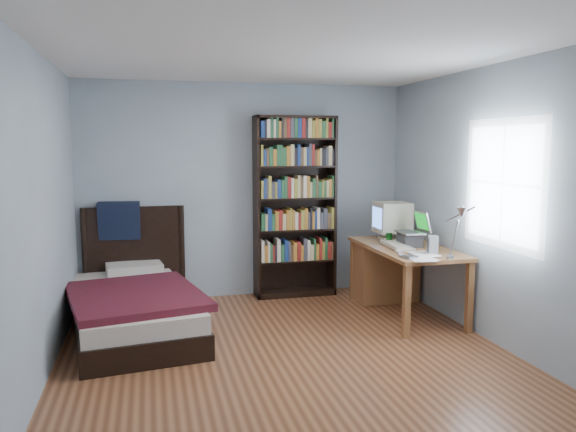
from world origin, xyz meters
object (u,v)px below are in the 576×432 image
object	(u,v)px
crt_monitor	(391,218)
laptop	(411,236)
desk	(390,268)
bookshelf	(295,207)
desk_lamp	(460,218)
soda_can	(389,238)
speaker	(433,245)
bed	(133,303)
keyboard	(397,246)

from	to	relation	value
crt_monitor	laptop	distance (m)	0.50
desk	crt_monitor	distance (m)	0.56
laptop	bookshelf	distance (m)	1.45
desk_lamp	soda_can	bearing A→B (deg)	94.58
soda_can	bookshelf	size ratio (longest dim) A/B	0.05
crt_monitor	soda_can	world-z (taller)	crt_monitor
desk	bookshelf	size ratio (longest dim) A/B	0.71
speaker	bookshelf	distance (m)	1.81
crt_monitor	laptop	world-z (taller)	crt_monitor
speaker	soda_can	bearing A→B (deg)	121.27
bookshelf	crt_monitor	bearing A→B (deg)	-29.20
laptop	bed	bearing A→B (deg)	175.53
desk_lamp	keyboard	world-z (taller)	desk_lamp
laptop	bookshelf	size ratio (longest dim) A/B	0.17
crt_monitor	laptop	xyz separation A→B (m)	(0.01, -0.48, -0.13)
crt_monitor	keyboard	world-z (taller)	crt_monitor
speaker	keyboard	bearing A→B (deg)	131.44
laptop	bed	world-z (taller)	bed
keyboard	bookshelf	xyz separation A→B (m)	(-0.82, 1.06, 0.32)
bookshelf	speaker	bearing A→B (deg)	-56.00
soda_can	bookshelf	world-z (taller)	bookshelf
desk	crt_monitor	bearing A→B (deg)	59.42
desk_lamp	bed	size ratio (longest dim) A/B	0.24
laptop	keyboard	world-z (taller)	laptop
keyboard	speaker	bearing A→B (deg)	-62.81
soda_can	bed	distance (m)	2.74
desk_lamp	bed	xyz separation A→B (m)	(-2.79, 1.24, -0.91)
desk_lamp	soda_can	xyz separation A→B (m)	(-0.10, 1.24, -0.37)
crt_monitor	bed	xyz separation A→B (m)	(-2.83, -0.26, -0.72)
desk	bookshelf	xyz separation A→B (m)	(-0.94, 0.62, 0.65)
speaker	soda_can	xyz separation A→B (m)	(-0.16, 0.67, -0.03)
desk	laptop	size ratio (longest dim) A/B	4.09
keyboard	bed	distance (m)	2.72
soda_can	crt_monitor	bearing A→B (deg)	61.65
crt_monitor	bookshelf	bearing A→B (deg)	150.80
laptop	keyboard	xyz separation A→B (m)	(-0.17, -0.03, -0.09)
desk	speaker	size ratio (longest dim) A/B	8.28
keyboard	desk	bearing A→B (deg)	78.56
crt_monitor	keyboard	size ratio (longest dim) A/B	0.83
desk	soda_can	distance (m)	0.43
desk	bed	bearing A→B (deg)	-176.12
bookshelf	bed	bearing A→B (deg)	-156.31
speaker	bookshelf	xyz separation A→B (m)	(-1.00, 1.48, 0.25)
speaker	bed	xyz separation A→B (m)	(-2.85, 0.67, -0.57)
speaker	bed	size ratio (longest dim) A/B	0.08
laptop	soda_can	world-z (taller)	laptop
crt_monitor	bookshelf	distance (m)	1.13
laptop	desk_lamp	xyz separation A→B (m)	(-0.05, -1.02, 0.33)
laptop	keyboard	bearing A→B (deg)	-170.22
desk	keyboard	xyz separation A→B (m)	(-0.12, -0.44, 0.34)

